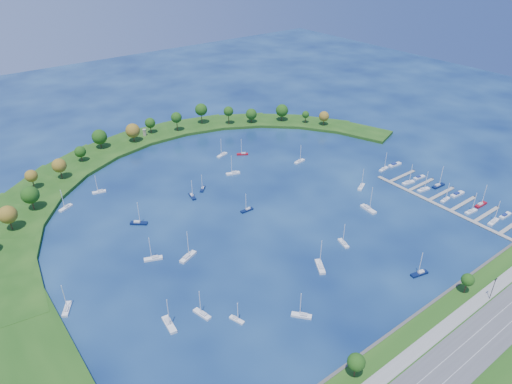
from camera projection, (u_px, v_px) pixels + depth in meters
ground at (254, 205)px, 246.11m from camera, size 700.00×700.00×0.00m
south_shoreline at (465, 349)px, 161.26m from camera, size 420.00×43.10×11.60m
breakwater at (135, 193)px, 254.75m from camera, size 286.74×247.64×2.00m
breakwater_trees at (151, 141)px, 294.13m from camera, size 236.89×90.39×15.54m
harbor_tower at (145, 132)px, 321.11m from camera, size 2.60×2.60×4.73m
dock_system at (447, 201)px, 248.82m from camera, size 24.28×82.00×1.60m
moored_boat_0 at (299, 161)px, 290.12m from camera, size 8.20×3.20×11.74m
moored_boat_1 at (222, 154)px, 298.26m from camera, size 8.62×4.69×12.20m
moored_boat_2 at (67, 308)px, 178.45m from camera, size 6.04×8.16×11.93m
moored_boat_3 at (361, 186)px, 261.85m from camera, size 8.18×5.64×11.81m
moored_boat_4 at (368, 209)px, 241.23m from camera, size 3.65×9.90×14.22m
moored_boat_5 at (203, 188)px, 259.99m from camera, size 6.03×6.09×9.84m
moored_boat_6 at (237, 319)px, 173.73m from camera, size 3.59×6.52×9.24m
moored_boat_7 at (66, 207)px, 242.52m from camera, size 8.14×5.45×11.70m
moored_boat_8 at (202, 313)px, 176.10m from camera, size 3.99×8.32×11.79m
moored_boat_9 at (320, 266)px, 200.43m from camera, size 7.19×9.63×14.10m
moored_boat_10 at (188, 256)px, 206.41m from camera, size 9.72×6.00×13.85m
moored_boat_11 at (420, 273)px, 196.65m from camera, size 8.41×4.05×11.92m
moored_boat_12 at (242, 154)px, 299.54m from camera, size 7.47×5.78×11.03m
moored_boat_13 at (233, 173)px, 276.21m from camera, size 8.73×4.82×12.37m
moored_boat_14 at (192, 196)px, 252.73m from camera, size 3.41×7.60×10.80m
moored_boat_15 at (99, 191)px, 257.04m from camera, size 7.73×3.84×10.95m
moored_boat_16 at (302, 315)px, 175.49m from camera, size 6.70×7.44×11.53m
moored_boat_17 at (247, 209)px, 240.63m from camera, size 7.20×2.15×10.53m
moored_boat_18 at (139, 222)px, 229.99m from camera, size 8.13×7.38×12.65m
moored_boat_19 at (153, 258)px, 205.50m from camera, size 8.51×5.26×12.12m
moored_boat_20 at (344, 243)px, 215.40m from camera, size 4.09×7.71×10.91m
moored_boat_21 at (169, 324)px, 171.50m from camera, size 3.66×9.60×13.76m
docked_boat_0 at (493, 221)px, 230.93m from camera, size 8.68×3.09×12.52m
docked_boat_1 at (505, 215)px, 236.12m from camera, size 8.50×2.49×1.73m
docked_boat_2 at (471, 211)px, 239.28m from camera, size 8.02×2.98×11.52m
docked_boat_3 at (481, 204)px, 245.15m from camera, size 8.51×2.53×12.44m
docked_boat_4 at (445, 199)px, 249.68m from camera, size 7.47×2.69×10.75m
docked_boat_5 at (457, 194)px, 254.69m from camera, size 9.58×3.22×1.92m
docked_boat_6 at (424, 189)px, 259.15m from camera, size 8.33×3.40×11.89m
docked_boat_7 at (438, 185)px, 262.89m from camera, size 8.91×2.97×12.91m
docked_boat_8 at (408, 182)px, 266.21m from camera, size 8.51×3.70×12.11m
docked_boat_9 at (419, 177)px, 271.84m from camera, size 8.18×3.16×1.63m
docked_boat_10 at (384, 169)px, 281.07m from camera, size 7.86×3.10×11.24m
docked_boat_11 at (395, 165)px, 286.04m from camera, size 9.60×3.48×1.92m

